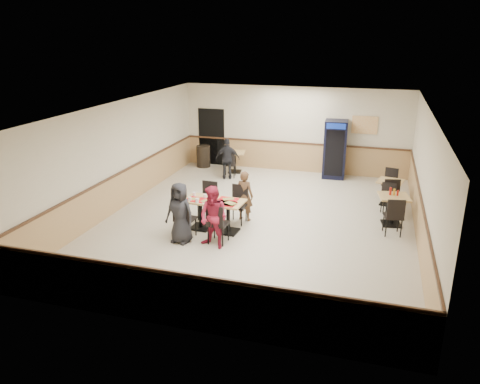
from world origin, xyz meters
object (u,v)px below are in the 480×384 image
(trash_bin, at_px, (203,156))
(side_table_far, at_px, (390,189))
(diner_woman_right, at_px, (214,218))
(pepsi_cooler, at_px, (335,149))
(diner_man_opposite, at_px, (245,196))
(lone_diner, at_px, (227,159))
(side_table_near, at_px, (393,206))
(diner_woman_left, at_px, (180,213))
(back_table, at_px, (235,159))
(main_table, at_px, (214,210))

(trash_bin, bearing_deg, side_table_far, -18.89)
(diner_woman_right, xyz_separation_m, pepsi_cooler, (2.09, 6.43, 0.25))
(diner_man_opposite, distance_m, lone_diner, 3.73)
(side_table_near, xyz_separation_m, side_table_far, (-0.07, 1.54, -0.04))
(pepsi_cooler, bearing_deg, side_table_near, -66.54)
(diner_woman_left, xyz_separation_m, trash_bin, (-1.83, 6.34, -0.34))
(diner_woman_left, bearing_deg, back_table, 103.95)
(lone_diner, relative_size, trash_bin, 1.76)
(lone_diner, height_order, pepsi_cooler, pepsi_cooler)
(diner_woman_left, height_order, diner_woman_right, diner_woman_right)
(side_table_far, distance_m, trash_bin, 6.97)
(diner_woman_left, xyz_separation_m, side_table_far, (4.77, 4.08, -0.25))
(side_table_near, relative_size, trash_bin, 1.08)
(side_table_near, distance_m, trash_bin, 7.68)
(diner_man_opposite, relative_size, back_table, 1.68)
(diner_man_opposite, height_order, trash_bin, diner_man_opposite)
(side_table_far, height_order, back_table, back_table)
(lone_diner, xyz_separation_m, trash_bin, (-1.33, 1.19, -0.30))
(side_table_near, bearing_deg, diner_woman_left, -152.36)
(back_table, distance_m, pepsi_cooler, 3.51)
(main_table, height_order, back_table, main_table)
(main_table, bearing_deg, side_table_far, 40.54)
(diner_woman_left, xyz_separation_m, side_table_near, (4.84, 2.53, -0.21))
(diner_woman_right, height_order, diner_man_opposite, diner_woman_right)
(diner_man_opposite, height_order, back_table, diner_man_opposite)
(diner_woman_left, xyz_separation_m, diner_man_opposite, (1.07, 1.76, -0.06))
(main_table, distance_m, trash_bin, 5.95)
(diner_woman_right, relative_size, trash_bin, 1.86)
(diner_woman_left, height_order, side_table_near, diner_woman_left)
(main_table, bearing_deg, diner_man_opposite, 62.10)
(trash_bin, bearing_deg, diner_woman_right, -67.17)
(diner_woman_left, distance_m, pepsi_cooler, 7.03)
(lone_diner, bearing_deg, main_table, 84.42)
(diner_woman_left, distance_m, diner_man_opposite, 2.07)
(lone_diner, height_order, side_table_near, lone_diner)
(back_table, bearing_deg, lone_diner, -90.00)
(diner_woman_right, bearing_deg, diner_man_opposite, 100.37)
(main_table, xyz_separation_m, lone_diner, (-1.04, 4.26, 0.17))
(diner_man_opposite, bearing_deg, side_table_near, -156.92)
(side_table_far, relative_size, back_table, 1.00)
(main_table, relative_size, side_table_far, 1.91)
(diner_man_opposite, xyz_separation_m, back_table, (-1.58, 4.22, -0.18))
(diner_woman_right, height_order, lone_diner, diner_woman_right)
(diner_woman_left, xyz_separation_m, pepsi_cooler, (2.95, 6.38, 0.25))
(lone_diner, bearing_deg, pepsi_cooler, -179.61)
(side_table_far, relative_size, pepsi_cooler, 0.41)
(main_table, xyz_separation_m, diner_woman_right, (0.32, -0.93, 0.20))
(main_table, distance_m, lone_diner, 4.39)
(trash_bin, bearing_deg, diner_woman_left, -73.88)
(back_table, bearing_deg, diner_woman_right, -77.30)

